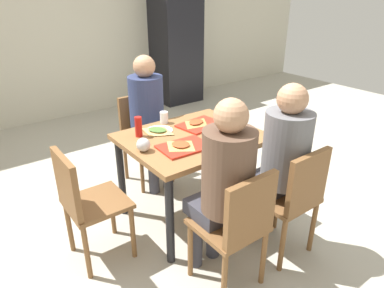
# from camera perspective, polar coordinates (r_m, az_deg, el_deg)

# --- Properties ---
(ground_plane) EXTENTS (10.00, 10.00, 0.02)m
(ground_plane) POSITION_cam_1_polar(r_m,az_deg,el_deg) (3.12, 0.00, -11.44)
(ground_plane) COLOR #B2AD9E
(back_wall) EXTENTS (10.00, 0.10, 2.80)m
(back_wall) POSITION_cam_1_polar(r_m,az_deg,el_deg) (5.45, -21.76, 18.45)
(back_wall) COLOR beige
(back_wall) RESTS_ON ground_plane
(main_table) EXTENTS (1.05, 0.86, 0.74)m
(main_table) POSITION_cam_1_polar(r_m,az_deg,el_deg) (2.79, 0.00, -0.51)
(main_table) COLOR olive
(main_table) RESTS_ON ground_plane
(chair_near_left) EXTENTS (0.40, 0.40, 0.86)m
(chair_near_left) POSITION_cam_1_polar(r_m,az_deg,el_deg) (2.18, 7.47, -12.83)
(chair_near_left) COLOR brown
(chair_near_left) RESTS_ON ground_plane
(chair_near_right) EXTENTS (0.40, 0.40, 0.86)m
(chair_near_right) POSITION_cam_1_polar(r_m,az_deg,el_deg) (2.52, 16.25, -8.07)
(chair_near_right) COLOR brown
(chair_near_right) RESTS_ON ground_plane
(chair_far_side) EXTENTS (0.40, 0.40, 0.86)m
(chair_far_side) POSITION_cam_1_polar(r_m,az_deg,el_deg) (3.47, -8.07, 1.99)
(chair_far_side) COLOR brown
(chair_far_side) RESTS_ON ground_plane
(chair_left_end) EXTENTS (0.40, 0.40, 0.86)m
(chair_left_end) POSITION_cam_1_polar(r_m,az_deg,el_deg) (2.49, -17.24, -8.68)
(chair_left_end) COLOR brown
(chair_left_end) RESTS_ON ground_plane
(person_in_red) EXTENTS (0.32, 0.42, 1.27)m
(person_in_red) POSITION_cam_1_polar(r_m,az_deg,el_deg) (2.13, 5.22, -5.75)
(person_in_red) COLOR #383842
(person_in_red) RESTS_ON ground_plane
(person_in_brown_jacket) EXTENTS (0.32, 0.42, 1.27)m
(person_in_brown_jacket) POSITION_cam_1_polar(r_m,az_deg,el_deg) (2.47, 14.37, -1.92)
(person_in_brown_jacket) COLOR #383842
(person_in_brown_jacket) RESTS_ON ground_plane
(person_far_side) EXTENTS (0.32, 0.42, 1.27)m
(person_far_side) POSITION_cam_1_polar(r_m,az_deg,el_deg) (3.27, -7.11, 5.23)
(person_far_side) COLOR #383842
(person_far_side) RESTS_ON ground_plane
(tray_red_near) EXTENTS (0.37, 0.28, 0.02)m
(tray_red_near) POSITION_cam_1_polar(r_m,az_deg,el_deg) (2.53, -1.30, -0.46)
(tray_red_near) COLOR red
(tray_red_near) RESTS_ON main_table
(tray_red_far) EXTENTS (0.39, 0.31, 0.02)m
(tray_red_far) POSITION_cam_1_polar(r_m,az_deg,el_deg) (2.94, 1.37, 3.19)
(tray_red_far) COLOR red
(tray_red_far) RESTS_ON main_table
(paper_plate_center) EXTENTS (0.22, 0.22, 0.01)m
(paper_plate_center) POSITION_cam_1_polar(r_m,az_deg,el_deg) (2.84, -5.41, 2.23)
(paper_plate_center) COLOR white
(paper_plate_center) RESTS_ON main_table
(paper_plate_near_edge) EXTENTS (0.22, 0.22, 0.01)m
(paper_plate_near_edge) POSITION_cam_1_polar(r_m,az_deg,el_deg) (2.67, 5.76, 0.69)
(paper_plate_near_edge) COLOR white
(paper_plate_near_edge) RESTS_ON main_table
(pizza_slice_a) EXTENTS (0.22, 0.23, 0.02)m
(pizza_slice_a) POSITION_cam_1_polar(r_m,az_deg,el_deg) (2.52, -1.87, -0.15)
(pizza_slice_a) COLOR tan
(pizza_slice_a) RESTS_ON tray_red_near
(pizza_slice_b) EXTENTS (0.26, 0.23, 0.02)m
(pizza_slice_b) POSITION_cam_1_polar(r_m,az_deg,el_deg) (2.94, 0.66, 3.54)
(pizza_slice_b) COLOR #C68C47
(pizza_slice_b) RESTS_ON tray_red_far
(pizza_slice_c) EXTENTS (0.25, 0.27, 0.02)m
(pizza_slice_c) POSITION_cam_1_polar(r_m,az_deg,el_deg) (2.81, -5.70, 2.24)
(pizza_slice_c) COLOR #DBAD60
(pizza_slice_c) RESTS_ON paper_plate_center
(pizza_slice_d) EXTENTS (0.27, 0.25, 0.02)m
(pizza_slice_d) POSITION_cam_1_polar(r_m,az_deg,el_deg) (2.68, 6.01, 1.09)
(pizza_slice_d) COLOR #C68C47
(pizza_slice_d) RESTS_ON paper_plate_near_edge
(plastic_cup_a) EXTENTS (0.07, 0.07, 0.10)m
(plastic_cup_a) POSITION_cam_1_polar(r_m,az_deg,el_deg) (2.99, -4.61, 4.36)
(plastic_cup_a) COLOR white
(plastic_cup_a) RESTS_ON main_table
(plastic_cup_b) EXTENTS (0.07, 0.07, 0.10)m
(plastic_cup_b) POSITION_cam_1_polar(r_m,az_deg,el_deg) (2.48, 5.54, -0.03)
(plastic_cup_b) COLOR white
(plastic_cup_b) RESTS_ON main_table
(soda_can) EXTENTS (0.07, 0.07, 0.12)m
(soda_can) POSITION_cam_1_polar(r_m,az_deg,el_deg) (3.01, 6.61, 4.60)
(soda_can) COLOR #B7BCC6
(soda_can) RESTS_ON main_table
(condiment_bottle) EXTENTS (0.06, 0.06, 0.16)m
(condiment_bottle) POSITION_cam_1_polar(r_m,az_deg,el_deg) (2.73, -8.75, 2.81)
(condiment_bottle) COLOR red
(condiment_bottle) RESTS_ON main_table
(foil_bundle) EXTENTS (0.10, 0.10, 0.10)m
(foil_bundle) POSITION_cam_1_polar(r_m,az_deg,el_deg) (2.49, -7.97, -0.11)
(foil_bundle) COLOR silver
(foil_bundle) RESTS_ON main_table
(drink_fridge) EXTENTS (0.70, 0.60, 1.90)m
(drink_fridge) POSITION_cam_1_polar(r_m,az_deg,el_deg) (5.96, -2.63, 16.06)
(drink_fridge) COLOR black
(drink_fridge) RESTS_ON ground_plane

